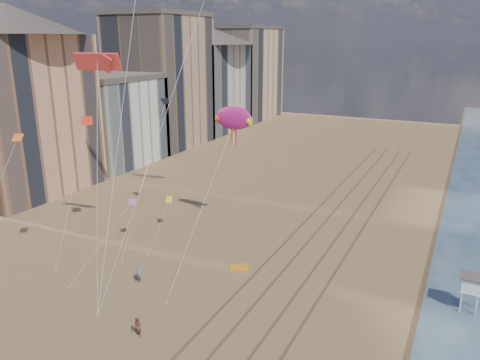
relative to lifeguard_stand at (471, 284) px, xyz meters
name	(u,v)px	position (x,y,z in m)	size (l,w,h in m)	color
wet_sand	(473,254)	(0.27, 13.01, -2.61)	(260.00, 260.00, 0.00)	#42301E
tracks	(306,260)	(-16.18, 3.01, -2.61)	(7.68, 120.00, 0.01)	brown
buildings	(144,87)	(-64.46, 38.60, 10.94)	(34.72, 131.35, 29.00)	#C6B284
lifeguard_stand	(471,284)	(0.00, 0.00, 0.00)	(1.88, 1.88, 3.39)	silver
grounded_kite	(239,267)	(-21.93, -1.96, -2.50)	(1.96, 1.25, 0.22)	orange
show_kite	(234,118)	(-26.76, 6.31, 11.83)	(4.56, 9.29, 22.20)	#A81970
kite_flyer_a	(139,274)	(-29.58, -9.08, -1.70)	(0.66, 0.44, 1.82)	slate
kite_flyer_b	(137,327)	(-24.08, -16.27, -1.73)	(0.86, 0.67, 1.77)	brown
small_kites	(113,142)	(-37.59, -2.30, 9.63)	(7.39, 18.81, 12.53)	red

